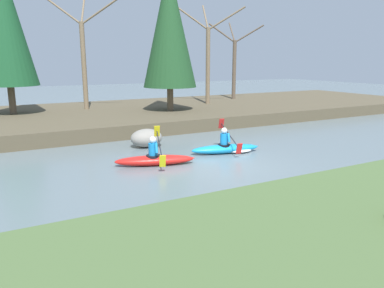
{
  "coord_description": "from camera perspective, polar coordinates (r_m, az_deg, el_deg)",
  "views": [
    {
      "loc": [
        -6.48,
        -10.47,
        3.51
      ],
      "look_at": [
        -0.22,
        1.16,
        0.55
      ],
      "focal_mm": 35.0,
      "sensor_mm": 36.0,
      "label": 1
    }
  ],
  "objects": [
    {
      "name": "ground_plane",
      "position": [
        12.8,
        3.34,
        -3.3
      ],
      "size": [
        90.0,
        90.0,
        0.0
      ],
      "primitive_type": "plane",
      "color": "slate"
    },
    {
      "name": "bare_tree_upstream",
      "position": [
        23.31,
        -16.2,
        12.87
      ],
      "size": [
        3.68,
        3.63,
        6.68
      ],
      "color": "#7A664C",
      "rests_on": "riverbank_far"
    },
    {
      "name": "bare_tree_mid_downstream",
      "position": [
        28.71,
        6.44,
        12.23
      ],
      "size": [
        3.16,
        3.13,
        5.7
      ],
      "color": "brown",
      "rests_on": "riverbank_far"
    },
    {
      "name": "boulder_midstream",
      "position": [
        15.56,
        -6.96,
        0.92
      ],
      "size": [
        1.33,
        1.04,
        0.75
      ],
      "color": "gray",
      "rests_on": "ground"
    },
    {
      "name": "kayaker_lead",
      "position": [
        14.54,
        5.5,
        -0.59
      ],
      "size": [
        2.79,
        2.05,
        1.2
      ],
      "rotation": [
        0.0,
        0.0,
        -0.22
      ],
      "color": "#1993D6",
      "rests_on": "ground"
    },
    {
      "name": "conifer_tree_mid_left",
      "position": [
        22.53,
        -26.77,
        16.52
      ],
      "size": [
        3.0,
        3.0,
        8.27
      ],
      "color": "brown",
      "rests_on": "riverbank_far"
    },
    {
      "name": "kayaker_middle",
      "position": [
        12.86,
        -5.62,
        -2.25
      ],
      "size": [
        2.75,
        2.02,
        1.2
      ],
      "rotation": [
        0.0,
        0.0,
        -0.32
      ],
      "color": "red",
      "rests_on": "ground"
    },
    {
      "name": "riverbank_far",
      "position": [
        22.54,
        -11.32,
        4.27
      ],
      "size": [
        44.0,
        10.96,
        0.65
      ],
      "color": "brown",
      "rests_on": "ground"
    },
    {
      "name": "conifer_tree_centre",
      "position": [
        21.89,
        -3.47,
        17.4
      ],
      "size": [
        3.04,
        3.04,
        8.04
      ],
      "color": "brown",
      "rests_on": "riverbank_far"
    },
    {
      "name": "bare_tree_mid_upstream",
      "position": [
        25.38,
        2.43,
        13.18
      ],
      "size": [
        3.62,
        3.58,
        6.58
      ],
      "color": "#7A664C",
      "rests_on": "riverbank_far"
    }
  ]
}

